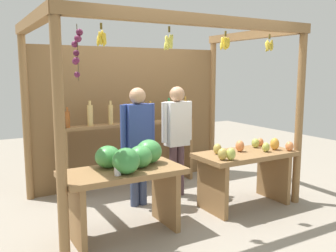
# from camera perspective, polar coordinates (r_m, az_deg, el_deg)

# --- Properties ---
(ground_plane) EXTENTS (12.00, 12.00, 0.00)m
(ground_plane) POSITION_cam_1_polar(r_m,az_deg,el_deg) (5.14, -1.08, -11.49)
(ground_plane) COLOR gray
(ground_plane) RESTS_ON ground
(market_stall) EXTENTS (3.23, 2.02, 2.36)m
(market_stall) POSITION_cam_1_polar(r_m,az_deg,el_deg) (5.24, -3.50, 4.27)
(market_stall) COLOR olive
(market_stall) RESTS_ON ground
(fruit_counter_left) EXTENTS (1.31, 0.67, 0.99)m
(fruit_counter_left) POSITION_cam_1_polar(r_m,az_deg,el_deg) (3.99, -6.41, -7.35)
(fruit_counter_left) COLOR olive
(fruit_counter_left) RESTS_ON ground
(fruit_counter_right) EXTENTS (1.31, 0.64, 0.88)m
(fruit_counter_right) POSITION_cam_1_polar(r_m,az_deg,el_deg) (4.89, 12.05, -5.91)
(fruit_counter_right) COLOR olive
(fruit_counter_right) RESTS_ON ground
(bottle_shelf_unit) EXTENTS (2.07, 0.22, 1.36)m
(bottle_shelf_unit) POSITION_cam_1_polar(r_m,az_deg,el_deg) (5.51, -5.63, -1.41)
(bottle_shelf_unit) COLOR olive
(bottle_shelf_unit) RESTS_ON ground
(vendor_man) EXTENTS (0.48, 0.21, 1.56)m
(vendor_man) POSITION_cam_1_polar(r_m,az_deg,el_deg) (4.74, -4.71, -1.60)
(vendor_man) COLOR #374364
(vendor_man) RESTS_ON ground
(vendor_woman) EXTENTS (0.48, 0.21, 1.55)m
(vendor_woman) POSITION_cam_1_polar(r_m,az_deg,el_deg) (5.11, 1.40, -0.85)
(vendor_woman) COLOR #523940
(vendor_woman) RESTS_ON ground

